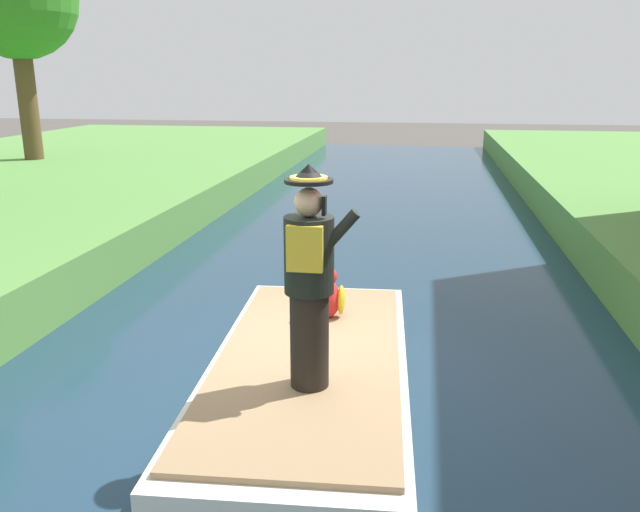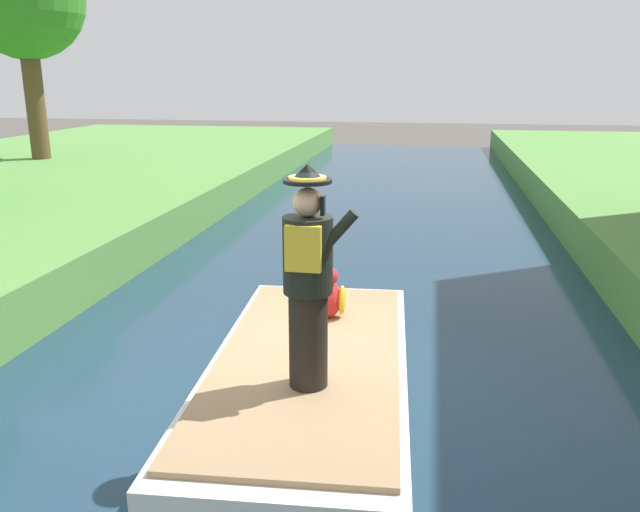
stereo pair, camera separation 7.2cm
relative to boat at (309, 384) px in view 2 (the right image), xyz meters
The scene contains 6 objects.
ground_plane 0.54m from the boat, 90.00° to the left, with size 80.00×80.00×0.00m, color #4C4742.
canal_water 0.50m from the boat, 90.00° to the left, with size 7.12×48.00×0.10m, color #1E384C.
boat is the anchor object (origin of this frame).
person_pirate 1.38m from the boat, 79.33° to the right, with size 0.61×0.42×1.85m.
parrot_plush 1.12m from the boat, 88.24° to the left, with size 0.36×0.35×0.57m.
tree_broad 16.22m from the boat, 131.00° to the left, with size 3.28×3.28×6.02m.
Camera 2 is at (1.04, -5.75, 3.21)m, focal length 36.06 mm.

